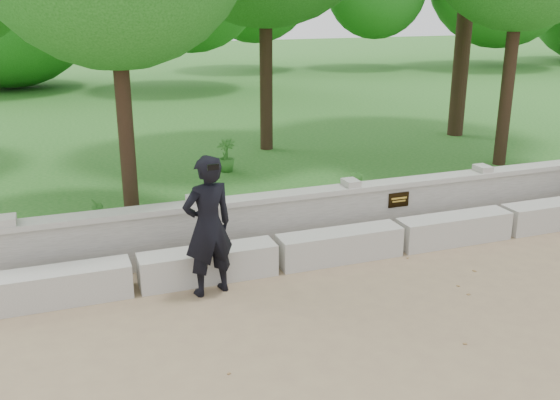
{
  "coord_description": "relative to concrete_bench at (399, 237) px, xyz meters",
  "views": [
    {
      "loc": [
        -4.8,
        -5.84,
        3.73
      ],
      "look_at": [
        -2.04,
        1.66,
        1.13
      ],
      "focal_mm": 40.0,
      "sensor_mm": 36.0,
      "label": 1
    }
  ],
  "objects": [
    {
      "name": "lawn",
      "position": [
        -0.0,
        12.1,
        -0.1
      ],
      "size": [
        40.0,
        22.0,
        0.25
      ],
      "primitive_type": "cube",
      "color": "#21611C",
      "rests_on": "ground"
    },
    {
      "name": "man_main",
      "position": [
        -3.08,
        -0.39,
        0.71
      ],
      "size": [
        0.77,
        0.7,
        1.87
      ],
      "color": "black",
      "rests_on": "ground"
    },
    {
      "name": "shrub_b",
      "position": [
        -0.01,
        1.4,
        0.33
      ],
      "size": [
        0.43,
        0.43,
        0.62
      ],
      "primitive_type": "imported",
      "rotation": [
        0.0,
        0.0,
        2.35
      ],
      "color": "#306E25",
      "rests_on": "lawn"
    },
    {
      "name": "shrub_d",
      "position": [
        -1.49,
        4.5,
        0.36
      ],
      "size": [
        0.51,
        0.5,
        0.68
      ],
      "primitive_type": "imported",
      "rotation": [
        0.0,
        0.0,
        5.67
      ],
      "color": "#306E25",
      "rests_on": "lawn"
    },
    {
      "name": "ground",
      "position": [
        -0.0,
        -1.9,
        -0.22
      ],
      "size": [
        80.0,
        80.0,
        0.0
      ],
      "primitive_type": "plane",
      "color": "#8D7856",
      "rests_on": "ground"
    },
    {
      "name": "shrub_a",
      "position": [
        -4.3,
        1.4,
        0.35
      ],
      "size": [
        0.35,
        0.4,
        0.64
      ],
      "primitive_type": "imported",
      "rotation": [
        0.0,
        0.0,
        1.12
      ],
      "color": "#306E25",
      "rests_on": "lawn"
    },
    {
      "name": "concrete_bench",
      "position": [
        0.0,
        0.0,
        0.0
      ],
      "size": [
        11.9,
        0.45,
        0.45
      ],
      "color": "beige",
      "rests_on": "ground"
    },
    {
      "name": "parapet_wall",
      "position": [
        0.0,
        0.7,
        0.24
      ],
      "size": [
        12.5,
        0.35,
        0.9
      ],
      "color": "#BBB9B1",
      "rests_on": "ground"
    }
  ]
}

